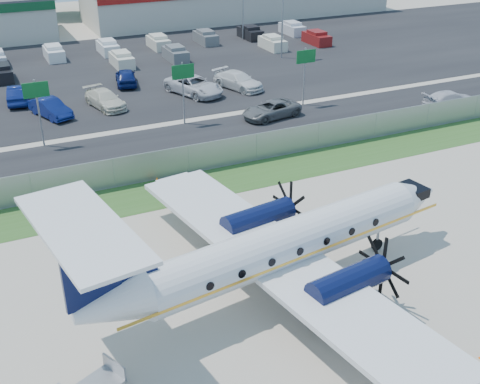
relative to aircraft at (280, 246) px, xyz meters
name	(u,v)px	position (x,y,z in m)	size (l,w,h in m)	color
ground	(293,286)	(0.78, -0.01, -2.47)	(170.00, 170.00, 0.00)	#B7AC9B
grass_verge	(200,185)	(0.78, 11.99, -2.47)	(170.00, 4.00, 0.02)	#2D561E
access_road	(165,147)	(0.78, 18.99, -2.46)	(170.00, 8.00, 0.02)	black
parking_lot	(99,74)	(0.78, 39.99, -2.46)	(170.00, 32.00, 0.02)	black
perimeter_fence	(189,160)	(0.78, 13.99, -1.47)	(120.00, 0.06, 1.99)	gray
sign_left	(37,99)	(-7.22, 22.90, 1.14)	(1.80, 0.26, 5.00)	gray
sign_mid	(183,80)	(3.78, 22.90, 1.14)	(1.80, 0.26, 5.00)	gray
sign_right	(305,64)	(14.78, 22.90, 1.14)	(1.80, 0.26, 5.00)	gray
light_pole_ne	(283,10)	(20.78, 37.99, 2.76)	(0.90, 0.35, 9.09)	gray
tree_line	(45,16)	(0.78, 73.99, -2.47)	(112.00, 6.00, 14.00)	#2D5418
aircraft	(280,246)	(0.00, 0.00, 0.00)	(20.94, 20.56, 6.40)	silver
cone_starboard_wing	(157,181)	(-1.65, 13.37, -2.23)	(0.36, 0.36, 0.51)	orange
road_car_mid	(271,118)	(10.77, 21.30, -2.47)	(2.32, 5.04, 1.40)	#595B5E
road_car_east	(449,108)	(25.89, 17.03, -2.47)	(2.02, 4.96, 1.44)	silver
parked_car_b	(52,117)	(-5.66, 29.15, -2.47)	(1.60, 4.60, 1.51)	navy
parked_car_c	(106,107)	(-1.02, 29.61, -2.47)	(2.06, 5.06, 1.47)	beige
parked_car_d	(194,94)	(7.24, 29.81, -2.47)	(2.79, 6.04, 1.68)	silver
parked_car_e	(238,89)	(11.64, 29.66, -2.47)	(2.20, 5.40, 1.57)	silver
parked_car_f	(20,103)	(-7.59, 34.13, -2.47)	(1.67, 4.79, 1.58)	navy
parked_car_g	(127,85)	(2.41, 35.36, -2.47)	(1.86, 4.62, 1.58)	navy
far_parking_rows	(88,63)	(0.78, 44.99, -2.47)	(56.00, 10.00, 1.60)	gray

